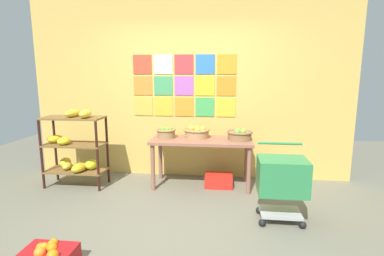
# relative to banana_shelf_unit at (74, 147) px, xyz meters

# --- Properties ---
(ground) EXTENTS (9.24, 9.24, 0.00)m
(ground) POSITION_rel_banana_shelf_unit_xyz_m (1.62, -0.99, -0.59)
(ground) COLOR #6B6858
(back_wall_with_art) EXTENTS (5.06, 0.07, 2.91)m
(back_wall_with_art) POSITION_rel_banana_shelf_unit_xyz_m (1.62, 0.66, 0.86)
(back_wall_with_art) COLOR #D8AF52
(back_wall_with_art) RESTS_ON ground
(banana_shelf_unit) EXTENTS (0.88, 0.45, 1.16)m
(banana_shelf_unit) POSITION_rel_banana_shelf_unit_xyz_m (0.00, 0.00, 0.00)
(banana_shelf_unit) COLOR #351610
(banana_shelf_unit) RESTS_ON ground
(display_table) EXTENTS (1.47, 0.61, 0.71)m
(display_table) POSITION_rel_banana_shelf_unit_xyz_m (1.87, 0.20, 0.02)
(display_table) COLOR #955D49
(display_table) RESTS_ON ground
(fruit_basket_right) EXTENTS (0.39, 0.39, 0.19)m
(fruit_basket_right) POSITION_rel_banana_shelf_unit_xyz_m (1.78, 0.31, 0.20)
(fruit_basket_right) COLOR #A77E4E
(fruit_basket_right) RESTS_ON display_table
(fruit_basket_centre) EXTENTS (0.37, 0.37, 0.17)m
(fruit_basket_centre) POSITION_rel_banana_shelf_unit_xyz_m (2.41, 0.23, 0.19)
(fruit_basket_centre) COLOR olive
(fruit_basket_centre) RESTS_ON display_table
(fruit_basket_back_right) EXTENTS (0.29, 0.29, 0.16)m
(fruit_basket_back_right) POSITION_rel_banana_shelf_unit_xyz_m (1.33, 0.24, 0.20)
(fruit_basket_back_right) COLOR olive
(fruit_basket_back_right) RESTS_ON display_table
(produce_crate_under_table) EXTENTS (0.41, 0.31, 0.18)m
(produce_crate_under_table) POSITION_rel_banana_shelf_unit_xyz_m (2.12, 0.21, -0.50)
(produce_crate_under_table) COLOR red
(produce_crate_under_table) RESTS_ON ground
(shopping_cart) EXTENTS (0.53, 0.45, 0.87)m
(shopping_cart) POSITION_rel_banana_shelf_unit_xyz_m (2.84, -0.78, -0.09)
(shopping_cart) COLOR black
(shopping_cart) RESTS_ON ground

